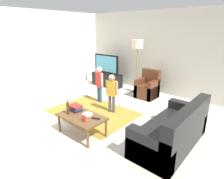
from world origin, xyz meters
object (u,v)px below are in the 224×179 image
tv_remote (96,118)px  plate (88,114)px  book_stack (76,108)px  bottle (68,108)px  tv (106,64)px  coffee_table (82,118)px  child_center (112,90)px  couch (175,132)px  tv_stand (107,80)px  floor_lamp (138,47)px  child_near_tv (99,81)px  soda_can (84,118)px  armchair (148,88)px

tv_remote → plate: bearing=149.9°
book_stack → bottle: bottle is taller
tv → book_stack: tv is taller
book_stack → tv_remote: 0.62m
coffee_table → child_center: bearing=101.2°
book_stack → bottle: 0.23m
couch → bottle: 2.17m
tv_stand → floor_lamp: size_ratio=0.67×
child_near_tv → coffee_table: child_near_tv is taller
child_center → book_stack: bearing=-92.8°
child_center → soda_can: bearing=-71.0°
book_stack → child_center: bearing=87.2°
tv_stand → coffee_table: tv_stand is taller
tv → child_center: 2.36m
child_center → soda_can: (0.46, -1.35, -0.14)m
armchair → book_stack: size_ratio=3.24×
bottle → soda_can: bottle is taller
couch → soda_can: size_ratio=15.00×
tv → tv_remote: size_ratio=6.47×
floor_lamp → tv: bearing=-172.0°
tv_stand → child_near_tv: child_near_tv is taller
child_center → tv_remote: bearing=-63.5°
tv_stand → child_center: size_ratio=1.17×
child_center → armchair: bearing=85.4°
floor_lamp → child_center: floor_lamp is taller
child_near_tv → child_center: (0.76, -0.31, -0.03)m
child_center → bottle: (-0.04, -1.35, -0.06)m
child_near_tv → armchair: bearing=55.8°
book_stack → tv: bearing=120.6°
child_near_tv → book_stack: bearing=-64.1°
floor_lamp → tv_remote: (1.02, -2.94, -1.11)m
child_center → soda_can: size_ratio=8.54×
tv_stand → bottle: size_ratio=3.85×
floor_lamp → bottle: size_ratio=5.71×
tv_stand → child_near_tv: bearing=-55.2°
tv_remote → coffee_table: bearing=171.5°
child_near_tv → plate: bearing=-53.6°
tv_stand → soda_can: (2.15, -3.01, 0.24)m
soda_can → bottle: bearing=180.0°
tv → coffee_table: 3.49m
child_near_tv → plate: (1.05, -1.42, -0.22)m
bottle → child_center: bearing=88.5°
child_center → bottle: bearing=-91.5°
child_near_tv → book_stack: (0.70, -1.45, -0.16)m
tv_remote → soda_can: 0.25m
tv → armchair: tv is taller
tv_remote → child_near_tv: bearing=106.5°
coffee_table → child_near_tv: bearing=122.9°
bottle → soda_can: size_ratio=2.60×
couch → bottle: (-1.91, -0.98, 0.26)m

